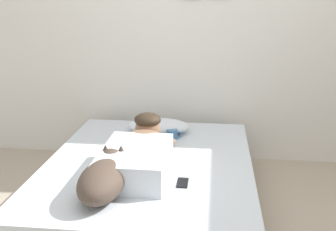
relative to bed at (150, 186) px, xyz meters
The scene contains 7 objects.
back_wall 1.58m from the bed, 73.83° to the left, with size 4.70×0.12×2.50m.
bed is the anchor object (origin of this frame).
pillow 0.67m from the bed, 91.98° to the left, with size 0.52×0.32×0.11m, color silver.
person_lying 0.32m from the bed, 116.29° to the right, with size 0.43×0.92×0.27m.
dog 0.64m from the bed, 108.84° to the right, with size 0.26×0.57×0.21m.
coffee_cup 0.54m from the bed, 76.81° to the left, with size 0.12×0.09×0.07m.
cell_phone 0.47m from the bed, 51.88° to the right, with size 0.07×0.14×0.01m, color black.
Camera 1 is at (0.12, -2.14, 1.51)m, focal length 44.78 mm.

